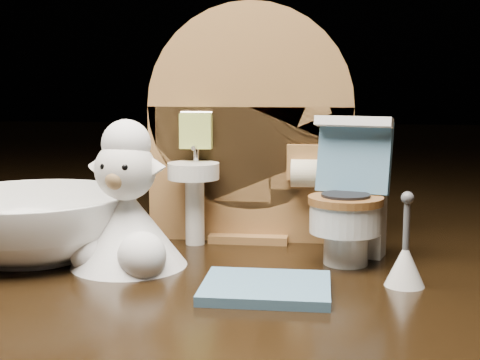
% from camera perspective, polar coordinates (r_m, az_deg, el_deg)
% --- Properties ---
extents(backdrop_panel, '(0.13, 0.05, 0.15)m').
position_cam_1_polar(backdrop_panel, '(0.43, 0.76, 3.61)').
color(backdrop_panel, olive).
rests_on(backdrop_panel, ground).
extents(toy_toilet, '(0.05, 0.06, 0.08)m').
position_cam_1_polar(toy_toilet, '(0.38, 9.40, -2.43)').
color(toy_toilet, white).
rests_on(toy_toilet, ground).
extents(bath_mat, '(0.06, 0.05, 0.00)m').
position_cam_1_polar(bath_mat, '(0.33, 2.24, -9.18)').
color(bath_mat, teal).
rests_on(bath_mat, ground).
extents(toilet_brush, '(0.02, 0.02, 0.05)m').
position_cam_1_polar(toilet_brush, '(0.35, 13.91, -6.76)').
color(toilet_brush, white).
rests_on(toilet_brush, ground).
extents(plush_lamb, '(0.06, 0.06, 0.08)m').
position_cam_1_polar(plush_lamb, '(0.37, -9.61, -2.99)').
color(plush_lamb, white).
rests_on(plush_lamb, ground).
extents(ceramic_bowl, '(0.15, 0.15, 0.04)m').
position_cam_1_polar(ceramic_bowl, '(0.41, -17.28, -3.69)').
color(ceramic_bowl, white).
rests_on(ceramic_bowl, ground).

